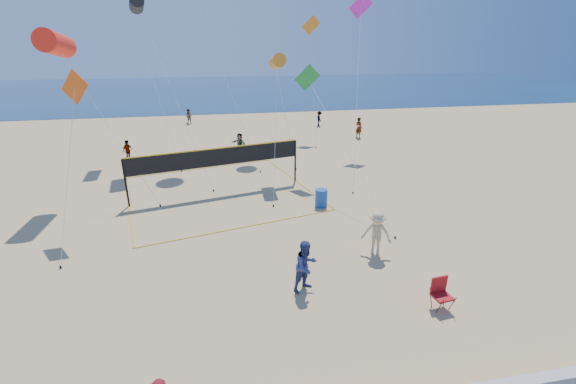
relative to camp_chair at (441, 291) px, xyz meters
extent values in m
plane|color=tan|center=(-5.73, -0.50, -0.60)|extent=(120.00, 120.00, 0.00)
cube|color=navy|center=(-5.73, 61.50, -0.59)|extent=(140.00, 50.00, 0.03)
imported|color=navy|center=(-3.99, 1.73, 0.32)|extent=(1.13, 1.05, 1.85)
imported|color=tan|center=(-0.71, 3.53, 0.32)|extent=(1.38, 1.18, 1.85)
imported|color=gray|center=(-12.94, 18.83, 0.16)|extent=(0.81, 0.94, 1.52)
imported|color=gray|center=(-5.02, 19.28, 0.19)|extent=(1.29, 1.43, 1.58)
imported|color=gray|center=(5.61, 22.57, 0.29)|extent=(0.69, 0.78, 1.79)
imported|color=gray|center=(-9.34, 31.45, 0.15)|extent=(0.89, 0.80, 1.50)
imported|color=gray|center=(3.52, 28.07, 0.13)|extent=(0.59, 0.97, 1.46)
cube|color=maroon|center=(0.01, -0.10, -0.13)|extent=(0.63, 0.58, 0.06)
cube|color=maroon|center=(-0.01, 0.12, 0.18)|extent=(0.58, 0.11, 0.57)
cylinder|color=black|center=(-0.19, -0.34, -0.34)|extent=(0.06, 0.29, 0.74)
cylinder|color=black|center=(-0.24, 0.08, -0.34)|extent=(0.06, 0.29, 0.74)
cylinder|color=black|center=(0.26, -0.29, -0.34)|extent=(0.06, 0.29, 0.74)
cylinder|color=black|center=(0.22, 0.13, -0.34)|extent=(0.06, 0.29, 0.74)
cylinder|color=#18469C|center=(-1.59, 8.54, -0.14)|extent=(0.74, 0.74, 0.93)
cylinder|color=black|center=(-11.38, 10.40, 0.66)|extent=(0.10, 0.10, 2.53)
cylinder|color=black|center=(-2.14, 12.57, 0.66)|extent=(0.10, 0.10, 2.53)
cube|color=black|center=(-6.76, 11.49, 1.46)|extent=(9.25, 2.19, 0.95)
cube|color=gold|center=(-6.76, 11.49, 1.96)|extent=(9.25, 2.20, 0.06)
cube|color=gold|center=(-5.67, 6.87, -0.59)|extent=(9.45, 2.27, 0.02)
cube|color=gold|center=(-7.85, 16.11, -0.59)|extent=(9.45, 2.27, 0.02)
cylinder|color=#FD2614|center=(-14.02, 12.46, 7.27)|extent=(1.14, 2.62, 1.42)
cylinder|color=silver|center=(-11.91, 11.27, 3.36)|extent=(4.24, 2.42, 7.83)
cylinder|color=black|center=(-9.80, 10.07, -0.55)|extent=(0.08, 0.08, 0.10)
cylinder|color=black|center=(-11.03, 18.76, 9.55)|extent=(1.27, 2.23, 1.15)
cylinder|color=silver|center=(-9.04, 15.25, 4.50)|extent=(3.99, 7.05, 10.11)
cylinder|color=black|center=(-7.06, 11.74, -0.55)|extent=(0.08, 0.08, 0.10)
cylinder|color=orange|center=(-2.91, 14.13, 6.28)|extent=(0.78, 1.86, 1.02)
cylinder|color=silver|center=(-3.47, 11.53, 2.86)|extent=(1.13, 5.21, 6.84)
cylinder|color=black|center=(-4.03, 8.94, -0.55)|extent=(0.08, 0.08, 0.10)
cube|color=#DA5313|center=(-12.40, 8.91, 5.59)|extent=(1.36, 0.78, 1.53)
cylinder|color=silver|center=(-12.60, 6.80, 2.52)|extent=(0.41, 4.23, 6.15)
cylinder|color=black|center=(-12.80, 4.69, -0.55)|extent=(0.08, 0.08, 0.10)
cube|color=green|center=(-1.27, 13.46, 5.40)|extent=(1.37, 0.84, 1.56)
cylinder|color=silver|center=(-0.31, 9.01, 2.43)|extent=(1.95, 8.91, 5.97)
cylinder|color=black|center=(0.66, 4.56, -0.55)|extent=(0.08, 0.08, 0.10)
cube|color=#E725CD|center=(4.07, 19.80, 9.71)|extent=(1.78, 0.27, 1.76)
cylinder|color=silver|center=(2.36, 14.87, 4.58)|extent=(3.44, 9.87, 10.28)
cylinder|color=black|center=(0.65, 9.94, -0.55)|extent=(0.08, 0.08, 0.10)
cylinder|color=silver|center=(-5.93, 17.01, 5.31)|extent=(3.79, 4.87, 11.73)
cylinder|color=black|center=(-4.04, 14.58, -0.55)|extent=(0.08, 0.08, 0.10)
cylinder|color=silver|center=(-2.34, 17.93, 5.26)|extent=(1.41, 6.46, 11.62)
cylinder|color=black|center=(-1.64, 14.70, -0.55)|extent=(0.08, 0.08, 0.10)
cylinder|color=silver|center=(-10.85, 19.01, 5.92)|extent=(3.52, 6.63, 12.96)
cylinder|color=black|center=(-9.10, 15.70, -0.55)|extent=(0.08, 0.08, 0.10)
cube|color=orange|center=(1.64, 24.67, 8.60)|extent=(1.61, 0.23, 1.59)
cylinder|color=silver|center=(1.35, 22.29, 4.02)|extent=(0.59, 4.77, 9.15)
cylinder|color=black|center=(1.06, 19.91, -0.55)|extent=(0.08, 0.08, 0.10)
camera|label=1|loc=(-6.65, -9.12, 7.42)|focal=24.00mm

